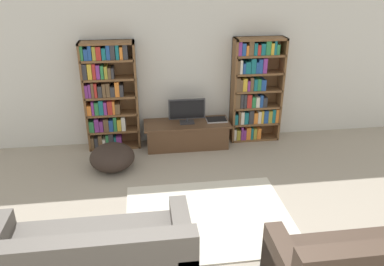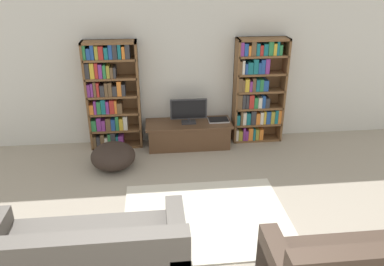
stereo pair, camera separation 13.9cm
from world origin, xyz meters
The scene contains 9 objects.
wall_back centered at (0.00, 4.23, 1.30)m, with size 8.80×0.06×2.60m.
bookshelf_left centered at (-1.20, 4.05, 0.92)m, with size 0.86×0.30×1.80m.
bookshelf_right centered at (1.25, 4.05, 0.90)m, with size 0.86×0.30×1.80m.
tv_stand centered at (0.07, 3.89, 0.22)m, with size 1.45×0.55×0.43m.
television centered at (0.07, 3.88, 0.65)m, with size 0.61×0.16×0.42m.
laptop centered at (0.59, 3.93, 0.44)m, with size 0.35×0.25×0.03m.
area_rug centered at (0.09, 1.85, 0.01)m, with size 2.03×1.61×0.02m.
couch_left_sectional centered at (-1.21, 0.94, 0.28)m, with size 1.96×0.99×0.85m.
beanbag_ottoman centered at (-1.15, 3.25, 0.20)m, with size 0.67×0.67×0.40m, color #2D231E.
Camera 1 is at (-0.62, -1.89, 2.88)m, focal length 35.00 mm.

